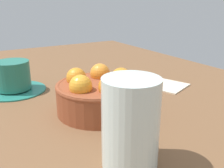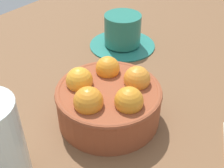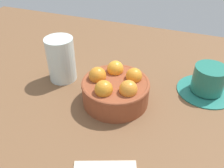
% 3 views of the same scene
% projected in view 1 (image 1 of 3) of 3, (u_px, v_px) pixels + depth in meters
% --- Properties ---
extents(ground_plane, '(1.50, 0.96, 0.04)m').
position_uv_depth(ground_plane, '(99.00, 120.00, 0.51)').
color(ground_plane, brown).
extents(terracotta_bowl, '(0.16, 0.16, 0.09)m').
position_uv_depth(terracotta_bowl, '(98.00, 93.00, 0.49)').
color(terracotta_bowl, brown).
rests_on(terracotta_bowl, ground_plane).
extents(coffee_cup, '(0.15, 0.15, 0.07)m').
position_uv_depth(coffee_cup, '(13.00, 79.00, 0.60)').
color(coffee_cup, '#257769').
rests_on(coffee_cup, ground_plane).
extents(water_glass, '(0.07, 0.07, 0.12)m').
position_uv_depth(water_glass, '(130.00, 123.00, 0.32)').
color(water_glass, silver).
rests_on(water_glass, ground_plane).
extents(folded_napkin, '(0.14, 0.13, 0.01)m').
position_uv_depth(folded_napkin, '(162.00, 84.00, 0.65)').
color(folded_napkin, beige).
rests_on(folded_napkin, ground_plane).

